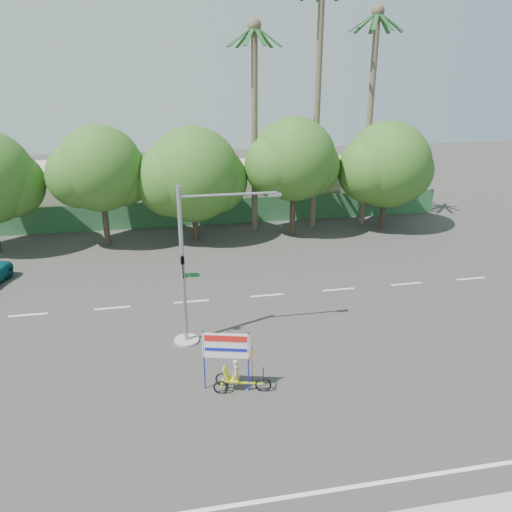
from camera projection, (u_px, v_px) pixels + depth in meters
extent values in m
plane|color=#33302D|center=(260.00, 388.00, 18.85)|extent=(120.00, 120.00, 0.00)
cube|color=#336B3D|center=(205.00, 212.00, 38.27)|extent=(38.00, 0.08, 2.00)
cube|color=#BFB498|center=(76.00, 192.00, 40.29)|extent=(12.00, 8.00, 4.00)
cube|color=#BFB498|center=(291.00, 185.00, 43.54)|extent=(14.00, 8.00, 3.60)
sphere|color=#255318|center=(10.00, 184.00, 31.90)|extent=(4.32, 4.32, 4.32)
cylinder|color=#473828|center=(105.00, 219.00, 33.51)|extent=(0.40, 0.40, 3.74)
sphere|color=#255318|center=(100.00, 168.00, 32.32)|extent=(5.60, 5.60, 5.60)
sphere|color=#255318|center=(121.00, 176.00, 33.02)|extent=(4.03, 4.03, 4.03)
sphere|color=#255318|center=(80.00, 175.00, 31.98)|extent=(4.26, 4.26, 4.26)
cylinder|color=#473828|center=(195.00, 217.00, 34.65)|extent=(0.40, 0.40, 3.30)
sphere|color=#255318|center=(193.00, 174.00, 33.59)|extent=(6.40, 6.40, 6.40)
sphere|color=#255318|center=(214.00, 180.00, 34.31)|extent=(4.61, 4.61, 4.61)
sphere|color=#255318|center=(172.00, 180.00, 33.22)|extent=(4.86, 4.86, 4.86)
cylinder|color=#473828|center=(293.00, 208.00, 35.78)|extent=(0.40, 0.40, 3.87)
sphere|color=#255318|center=(294.00, 159.00, 34.55)|extent=(5.80, 5.80, 5.80)
sphere|color=#255318|center=(310.00, 167.00, 35.27)|extent=(4.18, 4.18, 4.18)
sphere|color=#255318|center=(276.00, 166.00, 34.21)|extent=(4.41, 4.41, 4.41)
cylinder|color=#473828|center=(384.00, 207.00, 37.10)|extent=(0.40, 0.40, 3.43)
sphere|color=#255318|center=(387.00, 165.00, 36.00)|extent=(6.20, 6.20, 6.20)
sphere|color=#255318|center=(403.00, 171.00, 36.72)|extent=(4.46, 4.46, 4.46)
sphere|color=#255318|center=(370.00, 170.00, 35.64)|extent=(4.71, 4.71, 4.71)
cylinder|color=#70604C|center=(317.00, 112.00, 35.21)|extent=(0.44, 0.44, 17.00)
cylinder|color=#70604C|center=(369.00, 125.00, 36.27)|extent=(0.44, 0.44, 15.00)
sphere|color=#70604C|center=(378.00, 11.00, 33.64)|extent=(0.90, 0.90, 0.90)
cube|color=#1C4C21|center=(390.00, 22.00, 34.03)|extent=(1.91, 0.28, 1.36)
cube|color=#1C4C21|center=(383.00, 22.00, 34.55)|extent=(1.65, 1.44, 1.36)
cube|color=#1C4C21|center=(374.00, 23.00, 34.75)|extent=(0.61, 1.93, 1.36)
cube|color=#1C4C21|center=(366.00, 22.00, 34.53)|extent=(1.20, 1.80, 1.36)
cube|color=#1C4C21|center=(363.00, 22.00, 34.01)|extent=(1.89, 0.92, 1.36)
cube|color=#1C4C21|center=(367.00, 21.00, 33.41)|extent=(1.89, 0.92, 1.36)
cube|color=#1C4C21|center=(376.00, 20.00, 33.03)|extent=(1.20, 1.80, 1.36)
cube|color=#1C4C21|center=(385.00, 20.00, 33.04)|extent=(0.61, 1.93, 1.36)
cube|color=#1C4C21|center=(391.00, 21.00, 33.44)|extent=(1.65, 1.44, 1.36)
cylinder|color=#70604C|center=(254.00, 135.00, 34.94)|extent=(0.44, 0.44, 14.00)
sphere|color=#70604C|center=(254.00, 25.00, 32.49)|extent=(0.90, 0.90, 0.90)
cube|color=#1C4C21|center=(268.00, 36.00, 32.88)|extent=(1.91, 0.28, 1.36)
cube|color=#1C4C21|center=(263.00, 37.00, 33.40)|extent=(1.65, 1.44, 1.36)
cube|color=#1C4C21|center=(254.00, 37.00, 33.60)|extent=(0.61, 1.93, 1.36)
cube|color=#1C4C21|center=(245.00, 37.00, 33.38)|extent=(1.20, 1.80, 1.36)
cube|color=#1C4C21|center=(240.00, 36.00, 32.86)|extent=(1.89, 0.92, 1.36)
cube|color=#1C4C21|center=(242.00, 36.00, 32.26)|extent=(1.89, 0.92, 1.36)
cube|color=#1C4C21|center=(250.00, 35.00, 31.88)|extent=(1.20, 1.80, 1.36)
cube|color=#1C4C21|center=(260.00, 35.00, 31.89)|extent=(0.61, 1.93, 1.36)
cube|color=#1C4C21|center=(267.00, 36.00, 32.29)|extent=(1.65, 1.44, 1.36)
cylinder|color=gray|center=(187.00, 340.00, 22.07)|extent=(1.10, 1.10, 0.10)
cylinder|color=gray|center=(183.00, 268.00, 20.86)|extent=(0.18, 0.18, 7.00)
cylinder|color=gray|center=(229.00, 195.00, 20.14)|extent=(4.00, 0.10, 0.10)
cube|color=gray|center=(274.00, 195.00, 20.51)|extent=(0.55, 0.20, 0.12)
imported|color=black|center=(183.00, 268.00, 20.62)|extent=(0.16, 0.20, 1.00)
cube|color=#14662D|center=(191.00, 275.00, 21.05)|extent=(0.70, 0.04, 0.18)
torus|color=black|center=(263.00, 385.00, 18.57)|extent=(0.62, 0.23, 0.62)
torus|color=black|center=(223.00, 379.00, 18.93)|extent=(0.58, 0.21, 0.58)
torus|color=black|center=(221.00, 387.00, 18.45)|extent=(0.58, 0.21, 0.58)
cube|color=#C6CC12|center=(242.00, 383.00, 18.61)|extent=(1.51, 0.46, 0.05)
cube|color=#C6CC12|center=(222.00, 383.00, 18.68)|extent=(0.20, 0.54, 0.05)
cube|color=#C6CC12|center=(233.00, 379.00, 18.59)|extent=(0.54, 0.49, 0.05)
cube|color=#C6CC12|center=(226.00, 373.00, 18.52)|extent=(0.30, 0.42, 0.49)
cylinder|color=black|center=(263.00, 376.00, 18.45)|extent=(0.03, 0.03, 0.50)
cube|color=black|center=(263.00, 371.00, 18.36)|extent=(0.14, 0.41, 0.04)
imported|color=#CCB284|center=(236.00, 372.00, 18.46)|extent=(0.32, 0.41, 0.99)
cylinder|color=#1B1DCD|center=(204.00, 360.00, 18.39)|extent=(0.06, 0.06, 2.47)
cylinder|color=#1B1DCD|center=(248.00, 362.00, 18.28)|extent=(0.06, 0.06, 2.47)
cube|color=white|center=(226.00, 346.00, 18.11)|extent=(1.69, 0.50, 1.00)
cube|color=red|center=(226.00, 339.00, 17.97)|extent=(1.50, 0.42, 0.24)
cube|color=#1B1DCD|center=(226.00, 350.00, 18.13)|extent=(1.50, 0.42, 0.13)
cylinder|color=black|center=(252.00, 369.00, 18.36)|extent=(0.02, 0.02, 1.92)
cube|color=red|center=(243.00, 354.00, 18.18)|extent=(0.79, 0.23, 0.60)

